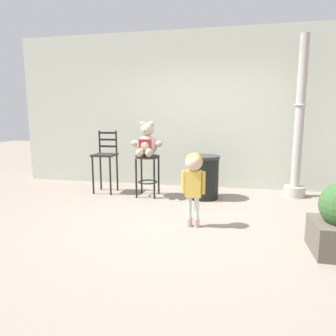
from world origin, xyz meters
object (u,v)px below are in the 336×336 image
(child_walking, at_px, (194,174))
(lamppost, at_px, (298,135))
(teddy_bear, at_px, (147,143))
(bar_stool_with_teddy, at_px, (148,167))
(trash_bin, at_px, (203,177))
(bar_chair_empty, at_px, (105,158))

(child_walking, xyz_separation_m, lamppost, (1.56, 1.85, 0.39))
(lamppost, bearing_deg, teddy_bear, -168.15)
(bar_stool_with_teddy, bearing_deg, trash_bin, 3.65)
(teddy_bear, height_order, child_walking, teddy_bear)
(lamppost, xyz_separation_m, bar_chair_empty, (-3.37, -0.38, -0.43))
(trash_bin, distance_m, bar_chair_empty, 1.83)
(child_walking, relative_size, lamppost, 0.35)
(bar_stool_with_teddy, bearing_deg, child_walking, -54.27)
(teddy_bear, bearing_deg, trash_bin, 5.30)
(child_walking, distance_m, trash_bin, 1.45)
(teddy_bear, distance_m, trash_bin, 1.13)
(bar_stool_with_teddy, distance_m, trash_bin, 0.98)
(bar_stool_with_teddy, relative_size, teddy_bear, 1.23)
(child_walking, bearing_deg, teddy_bear, -44.17)
(lamppost, height_order, bar_chair_empty, lamppost)
(teddy_bear, relative_size, trash_bin, 0.80)
(child_walking, relative_size, bar_chair_empty, 0.83)
(child_walking, distance_m, lamppost, 2.46)
(bar_stool_with_teddy, height_order, teddy_bear, teddy_bear)
(teddy_bear, distance_m, child_walking, 1.66)
(trash_bin, bearing_deg, bar_stool_with_teddy, -176.35)
(bar_stool_with_teddy, distance_m, child_walking, 1.67)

